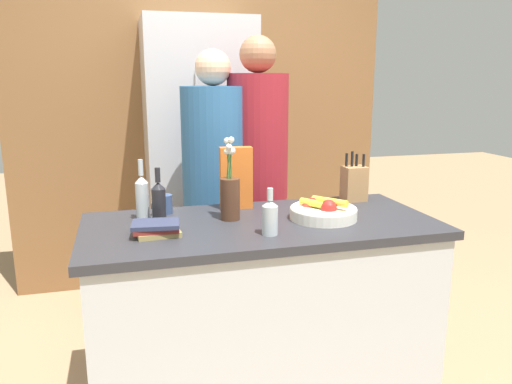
{
  "coord_description": "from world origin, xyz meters",
  "views": [
    {
      "loc": [
        -0.6,
        -2.14,
        1.57
      ],
      "look_at": [
        0.0,
        0.09,
        1.04
      ],
      "focal_mm": 35.0,
      "sensor_mm": 36.0,
      "label": 1
    }
  ],
  "objects_px": {
    "bottle_wine": "(142,197)",
    "person_at_sink": "(215,184)",
    "fruit_bowl": "(323,211)",
    "book_stack": "(157,228)",
    "person_in_blue": "(258,173)",
    "cereal_box": "(236,178)",
    "coffee_mug": "(164,204)",
    "refrigerator": "(200,164)",
    "bottle_vinegar": "(159,201)",
    "flower_vase": "(230,194)",
    "knife_block": "(354,183)",
    "bottle_oil": "(270,216)"
  },
  "relations": [
    {
      "from": "refrigerator",
      "to": "bottle_vinegar",
      "type": "distance_m",
      "value": 1.28
    },
    {
      "from": "bottle_oil",
      "to": "bottle_wine",
      "type": "bearing_deg",
      "value": 144.31
    },
    {
      "from": "person_in_blue",
      "to": "flower_vase",
      "type": "bearing_deg",
      "value": -125.45
    },
    {
      "from": "coffee_mug",
      "to": "book_stack",
      "type": "distance_m",
      "value": 0.35
    },
    {
      "from": "person_in_blue",
      "to": "bottle_vinegar",
      "type": "bearing_deg",
      "value": -146.5
    },
    {
      "from": "refrigerator",
      "to": "bottle_wine",
      "type": "distance_m",
      "value": 1.25
    },
    {
      "from": "bottle_wine",
      "to": "knife_block",
      "type": "bearing_deg",
      "value": 5.08
    },
    {
      "from": "knife_block",
      "to": "coffee_mug",
      "type": "distance_m",
      "value": 1.02
    },
    {
      "from": "bottle_wine",
      "to": "person_at_sink",
      "type": "distance_m",
      "value": 0.68
    },
    {
      "from": "cereal_box",
      "to": "person_at_sink",
      "type": "distance_m",
      "value": 0.42
    },
    {
      "from": "refrigerator",
      "to": "flower_vase",
      "type": "bearing_deg",
      "value": -92.34
    },
    {
      "from": "bottle_oil",
      "to": "person_at_sink",
      "type": "bearing_deg",
      "value": 94.72
    },
    {
      "from": "bottle_oil",
      "to": "person_at_sink",
      "type": "relative_size",
      "value": 0.12
    },
    {
      "from": "refrigerator",
      "to": "book_stack",
      "type": "distance_m",
      "value": 1.47
    },
    {
      "from": "refrigerator",
      "to": "knife_block",
      "type": "distance_m",
      "value": 1.26
    },
    {
      "from": "refrigerator",
      "to": "bottle_oil",
      "type": "relative_size",
      "value": 9.69
    },
    {
      "from": "flower_vase",
      "to": "bottle_wine",
      "type": "distance_m",
      "value": 0.41
    },
    {
      "from": "refrigerator",
      "to": "knife_block",
      "type": "xyz_separation_m",
      "value": [
        0.67,
        -1.06,
        0.04
      ]
    },
    {
      "from": "knife_block",
      "to": "person_in_blue",
      "type": "bearing_deg",
      "value": 135.8
    },
    {
      "from": "knife_block",
      "to": "cereal_box",
      "type": "relative_size",
      "value": 0.86
    },
    {
      "from": "refrigerator",
      "to": "bottle_oil",
      "type": "height_order",
      "value": "refrigerator"
    },
    {
      "from": "book_stack",
      "to": "bottle_oil",
      "type": "bearing_deg",
      "value": -13.96
    },
    {
      "from": "cereal_box",
      "to": "person_at_sink",
      "type": "height_order",
      "value": "person_at_sink"
    },
    {
      "from": "refrigerator",
      "to": "fruit_bowl",
      "type": "distance_m",
      "value": 1.4
    },
    {
      "from": "bottle_vinegar",
      "to": "fruit_bowl",
      "type": "bearing_deg",
      "value": -9.89
    },
    {
      "from": "refrigerator",
      "to": "knife_block",
      "type": "relative_size",
      "value": 7.3
    },
    {
      "from": "person_in_blue",
      "to": "knife_block",
      "type": "bearing_deg",
      "value": -53.3
    },
    {
      "from": "book_stack",
      "to": "bottle_oil",
      "type": "relative_size",
      "value": 1.04
    },
    {
      "from": "bottle_wine",
      "to": "person_at_sink",
      "type": "relative_size",
      "value": 0.17
    },
    {
      "from": "coffee_mug",
      "to": "bottle_vinegar",
      "type": "relative_size",
      "value": 0.42
    },
    {
      "from": "flower_vase",
      "to": "person_in_blue",
      "type": "distance_m",
      "value": 0.68
    },
    {
      "from": "refrigerator",
      "to": "person_at_sink",
      "type": "xyz_separation_m",
      "value": [
        -0.01,
        -0.65,
        -0.01
      ]
    },
    {
      "from": "person_at_sink",
      "to": "flower_vase",
      "type": "bearing_deg",
      "value": -87.12
    },
    {
      "from": "fruit_bowl",
      "to": "person_at_sink",
      "type": "xyz_separation_m",
      "value": [
        -0.38,
        0.7,
        0.01
      ]
    },
    {
      "from": "cereal_box",
      "to": "bottle_vinegar",
      "type": "distance_m",
      "value": 0.44
    },
    {
      "from": "fruit_bowl",
      "to": "bottle_vinegar",
      "type": "distance_m",
      "value": 0.76
    },
    {
      "from": "knife_block",
      "to": "coffee_mug",
      "type": "bearing_deg",
      "value": -179.8
    },
    {
      "from": "bottle_oil",
      "to": "knife_block",
      "type": "bearing_deg",
      "value": 37.13
    },
    {
      "from": "coffee_mug",
      "to": "cereal_box",
      "type": "bearing_deg",
      "value": 2.06
    },
    {
      "from": "coffee_mug",
      "to": "bottle_wine",
      "type": "distance_m",
      "value": 0.16
    },
    {
      "from": "cereal_box",
      "to": "person_at_sink",
      "type": "bearing_deg",
      "value": 95.11
    },
    {
      "from": "flower_vase",
      "to": "bottle_wine",
      "type": "xyz_separation_m",
      "value": [
        -0.4,
        0.09,
        -0.01
      ]
    },
    {
      "from": "person_in_blue",
      "to": "cereal_box",
      "type": "bearing_deg",
      "value": -128.13
    },
    {
      "from": "coffee_mug",
      "to": "refrigerator",
      "type": "bearing_deg",
      "value": 72.14
    },
    {
      "from": "refrigerator",
      "to": "coffee_mug",
      "type": "bearing_deg",
      "value": -107.86
    },
    {
      "from": "fruit_bowl",
      "to": "book_stack",
      "type": "xyz_separation_m",
      "value": [
        -0.78,
        -0.06,
        -0.01
      ]
    },
    {
      "from": "bottle_wine",
      "to": "flower_vase",
      "type": "bearing_deg",
      "value": -12.93
    },
    {
      "from": "refrigerator",
      "to": "person_at_sink",
      "type": "bearing_deg",
      "value": -91.05
    },
    {
      "from": "knife_block",
      "to": "bottle_oil",
      "type": "distance_m",
      "value": 0.77
    },
    {
      "from": "bottle_vinegar",
      "to": "person_in_blue",
      "type": "distance_m",
      "value": 0.85
    }
  ]
}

